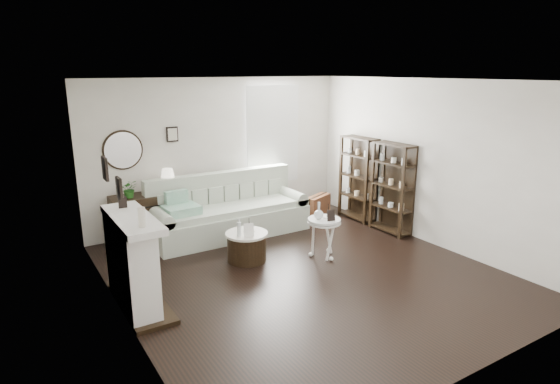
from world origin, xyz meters
TOP-DOWN VIEW (x-y plane):
  - room at (0.73, 2.70)m, footprint 5.50×5.50m
  - fireplace at (-2.32, 0.30)m, footprint 0.50×1.40m
  - shelf_unit_far at (2.33, 1.55)m, footprint 0.30×0.80m
  - shelf_unit_near at (2.33, 0.65)m, footprint 0.30×0.80m
  - sofa at (-0.19, 2.08)m, footprint 2.75×0.95m
  - quilt at (-1.09, 1.95)m, footprint 0.58×0.49m
  - suitcase at (1.75, 2.04)m, footprint 0.67×0.45m
  - dresser at (-1.46, 2.47)m, footprint 1.22×0.52m
  - table_lamp at (-1.11, 2.47)m, footprint 0.26×0.26m
  - potted_plant at (-1.77, 2.42)m, footprint 0.31×0.28m
  - drum_table at (-0.48, 0.84)m, footprint 0.64×0.64m
  - pedestal_table at (0.61, 0.34)m, footprint 0.51×0.51m
  - eiffel_drum at (-0.41, 0.89)m, footprint 0.13×0.13m
  - bottle_drum at (-0.64, 0.77)m, footprint 0.06×0.06m
  - card_frame_drum at (-0.52, 0.68)m, footprint 0.16×0.10m
  - eiffel_ped at (0.71, 0.37)m, footprint 0.14×0.14m
  - flask_ped at (0.52, 0.36)m, footprint 0.15×0.15m
  - card_frame_ped at (0.63, 0.21)m, footprint 0.13×0.07m

SIDE VIEW (x-z plane):
  - suitcase at x=1.75m, z-range 0.00..0.43m
  - drum_table at x=-0.48m, z-range 0.00..0.45m
  - sofa at x=-0.19m, z-range -0.18..0.89m
  - dresser at x=-1.46m, z-range 0.00..0.82m
  - eiffel_drum at x=-0.41m, z-range 0.45..0.63m
  - fireplace at x=-2.32m, z-range -0.38..1.46m
  - card_frame_drum at x=-0.52m, z-range 0.45..0.64m
  - pedestal_table at x=0.61m, z-range 0.26..0.88m
  - bottle_drum at x=-0.64m, z-range 0.45..0.71m
  - quilt at x=-1.09m, z-range 0.55..0.69m
  - card_frame_ped at x=0.63m, z-range 0.62..0.79m
  - eiffel_ped at x=0.71m, z-range 0.62..0.81m
  - flask_ped at x=0.52m, z-range 0.62..0.89m
  - shelf_unit_far at x=2.33m, z-range 0.00..1.60m
  - shelf_unit_near at x=2.33m, z-range 0.00..1.60m
  - potted_plant at x=-1.77m, z-range 0.82..1.11m
  - table_lamp at x=-1.11m, z-range 0.82..1.21m
  - room at x=0.73m, z-range -1.15..4.35m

